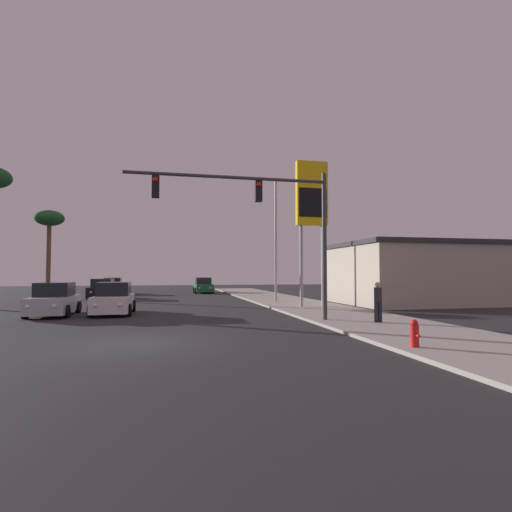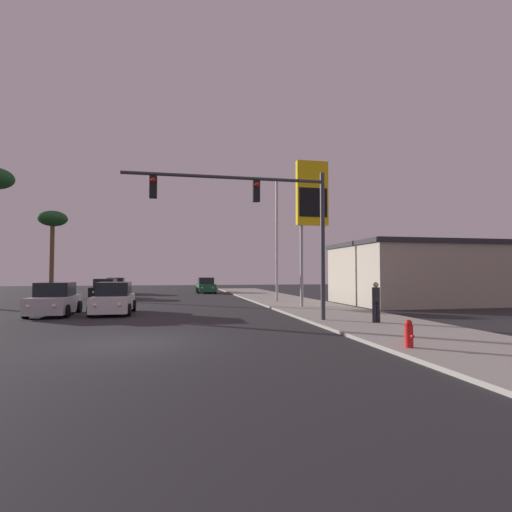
# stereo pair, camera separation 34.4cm
# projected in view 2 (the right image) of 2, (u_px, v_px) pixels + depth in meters

# --- Properties ---
(ground_plane) EXTENTS (120.00, 120.00, 0.00)m
(ground_plane) POSITION_uv_depth(u_px,v_px,m) (132.00, 343.00, 12.29)
(ground_plane) COLOR #28282B
(sidewalk_right) EXTENTS (5.00, 60.00, 0.12)m
(sidewalk_right) POSITION_uv_depth(u_px,v_px,m) (314.00, 308.00, 23.98)
(sidewalk_right) COLOR #9E998E
(sidewalk_right) RESTS_ON ground
(building_gas_station) EXTENTS (10.30, 8.30, 4.30)m
(building_gas_station) POSITION_uv_depth(u_px,v_px,m) (416.00, 273.00, 28.12)
(building_gas_station) COLOR #B2A893
(building_gas_station) RESTS_ON ground
(car_black) EXTENTS (2.04, 4.34, 1.68)m
(car_black) POSITION_uv_depth(u_px,v_px,m) (105.00, 289.00, 34.23)
(car_black) COLOR black
(car_black) RESTS_ON ground
(car_green) EXTENTS (2.04, 4.33, 1.68)m
(car_green) POSITION_uv_depth(u_px,v_px,m) (206.00, 286.00, 43.45)
(car_green) COLOR #195933
(car_green) RESTS_ON ground
(car_red) EXTENTS (2.04, 4.34, 1.68)m
(car_red) POSITION_uv_depth(u_px,v_px,m) (116.00, 287.00, 41.54)
(car_red) COLOR maroon
(car_red) RESTS_ON ground
(car_white) EXTENTS (2.04, 4.31, 1.68)m
(car_white) POSITION_uv_depth(u_px,v_px,m) (114.00, 300.00, 21.15)
(car_white) COLOR silver
(car_white) RESTS_ON ground
(car_silver) EXTENTS (2.04, 4.33, 1.68)m
(car_silver) POSITION_uv_depth(u_px,v_px,m) (55.00, 300.00, 20.48)
(car_silver) COLOR #B7B7BC
(car_silver) RESTS_ON ground
(traffic_light_mast) EXTENTS (8.68, 0.36, 6.50)m
(traffic_light_mast) POSITION_uv_depth(u_px,v_px,m) (266.00, 212.00, 17.17)
(traffic_light_mast) COLOR #38383D
(traffic_light_mast) RESTS_ON sidewalk_right
(street_lamp) EXTENTS (1.74, 0.24, 9.00)m
(street_lamp) POSITION_uv_depth(u_px,v_px,m) (275.00, 233.00, 29.05)
(street_lamp) COLOR #99999E
(street_lamp) RESTS_ON sidewalk_right
(gas_station_sign) EXTENTS (2.00, 0.42, 9.00)m
(gas_station_sign) POSITION_uv_depth(u_px,v_px,m) (312.00, 201.00, 24.74)
(gas_station_sign) COLOR #99999E
(gas_station_sign) RESTS_ON sidewalk_right
(fire_hydrant) EXTENTS (0.24, 0.34, 0.76)m
(fire_hydrant) POSITION_uv_depth(u_px,v_px,m) (409.00, 334.00, 10.98)
(fire_hydrant) COLOR red
(fire_hydrant) RESTS_ON sidewalk_right
(pedestrian_on_sidewalk) EXTENTS (0.34, 0.32, 1.67)m
(pedestrian_on_sidewalk) POSITION_uv_depth(u_px,v_px,m) (376.00, 300.00, 16.54)
(pedestrian_on_sidewalk) COLOR #23232D
(pedestrian_on_sidewalk) RESTS_ON sidewalk_right
(palm_tree_mid) EXTENTS (2.40, 2.40, 7.52)m
(palm_tree_mid) POSITION_uv_depth(u_px,v_px,m) (53.00, 223.00, 34.24)
(palm_tree_mid) COLOR brown
(palm_tree_mid) RESTS_ON ground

